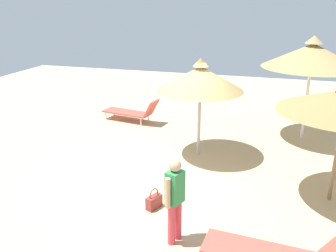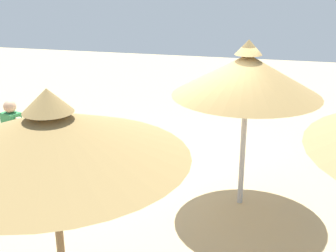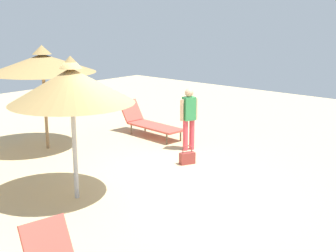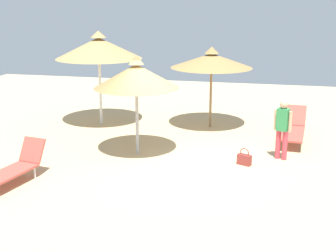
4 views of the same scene
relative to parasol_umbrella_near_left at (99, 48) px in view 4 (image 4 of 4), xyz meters
name	(u,v)px [view 4 (image 4 of 4)]	position (x,y,z in m)	size (l,w,h in m)	color
ground	(172,163)	(-3.21, -3.14, -2.54)	(24.00, 24.00, 0.10)	tan
parasol_umbrella_near_left	(99,48)	(0.00, 0.00, 0.00)	(2.78, 2.78, 3.04)	white
parasol_umbrella_back	(136,76)	(-2.76, -2.09, -0.40)	(2.22, 2.22, 2.61)	#B2B2B7
parasol_umbrella_front	(212,60)	(0.37, -3.59, -0.34)	(2.57, 2.57, 2.58)	olive
lounge_chair_far_right	(12,168)	(-5.49, 0.02, -2.13)	(2.07, 0.93, 0.85)	#CC4C3F
lounge_chair_near_right	(293,129)	(-0.69, -6.17, -2.11)	(2.12, 0.78, 0.89)	#CC4C3F
person_standing_edge	(283,126)	(-2.39, -5.84, -1.61)	(0.31, 0.45, 1.55)	#D83F4C
handbag	(244,159)	(-3.06, -4.95, -2.34)	(0.28, 0.38, 0.44)	maroon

